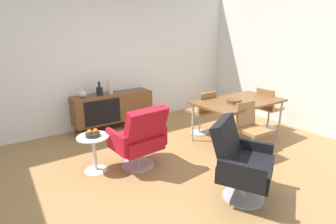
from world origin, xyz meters
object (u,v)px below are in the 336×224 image
(dining_chair_far_end, at_px, (268,107))
(dining_chair_front_left, at_px, (251,128))
(vase_cobalt, at_px, (99,91))
(side_table_round, at_px, (94,149))
(wooden_bowl_on_table, at_px, (234,101))
(vase_ceramic_small, at_px, (83,94))
(fruit_bowl, at_px, (93,134))
(dining_table, at_px, (239,103))
(lounge_chair_red, at_px, (140,137))
(sideboard, at_px, (113,107))
(dining_chair_back_left, at_px, (202,111))
(vase_sculptural_dark, at_px, (110,87))
(armchair_black_shell, at_px, (240,161))

(dining_chair_far_end, bearing_deg, dining_chair_front_left, -155.64)
(vase_cobalt, xyz_separation_m, side_table_round, (-0.65, -1.48, -0.49))
(wooden_bowl_on_table, bearing_deg, vase_ceramic_small, 136.20)
(vase_cobalt, height_order, fruit_bowl, vase_cobalt)
(dining_chair_far_end, distance_m, fruit_bowl, 3.43)
(dining_table, distance_m, dining_chair_far_end, 0.92)
(vase_cobalt, relative_size, lounge_chair_red, 0.28)
(sideboard, xyz_separation_m, dining_chair_front_left, (1.27, -2.41, 0.03))
(vase_cobalt, bearing_deg, fruit_bowl, -113.80)
(dining_chair_back_left, height_order, fruit_bowl, dining_chair_back_left)
(vase_sculptural_dark, relative_size, lounge_chair_red, 0.30)
(lounge_chair_red, bearing_deg, fruit_bowl, 153.46)
(dining_table, xyz_separation_m, wooden_bowl_on_table, (-0.19, -0.06, 0.07))
(dining_table, xyz_separation_m, side_table_round, (-2.52, 0.37, -0.38))
(sideboard, bearing_deg, dining_chair_far_end, -36.53)
(armchair_black_shell, relative_size, fruit_bowl, 4.73)
(vase_cobalt, bearing_deg, lounge_chair_red, -92.66)
(sideboard, bearing_deg, vase_cobalt, 179.58)
(dining_chair_front_left, xyz_separation_m, fruit_bowl, (-2.17, 0.93, 0.09))
(sideboard, relative_size, vase_ceramic_small, 11.24)
(sideboard, relative_size, vase_sculptural_dark, 5.64)
(dining_table, relative_size, wooden_bowl_on_table, 6.15)
(vase_ceramic_small, distance_m, side_table_round, 1.59)
(sideboard, distance_m, dining_table, 2.47)
(dining_chair_back_left, bearing_deg, vase_sculptural_dark, 134.89)
(dining_table, bearing_deg, side_table_round, 171.63)
(wooden_bowl_on_table, height_order, dining_chair_far_end, dining_chair_far_end)
(armchair_black_shell, height_order, fruit_bowl, armchair_black_shell)
(lounge_chair_red, relative_size, side_table_round, 1.82)
(dining_chair_far_end, relative_size, dining_chair_back_left, 1.00)
(dining_table, bearing_deg, armchair_black_shell, -137.98)
(vase_sculptural_dark, xyz_separation_m, dining_chair_back_left, (1.29, -1.30, -0.39))
(vase_sculptural_dark, distance_m, side_table_round, 1.81)
(side_table_round, bearing_deg, vase_sculptural_dark, 59.33)
(dining_chair_far_end, distance_m, side_table_round, 3.43)
(wooden_bowl_on_table, xyz_separation_m, dining_chair_front_left, (-0.15, -0.50, -0.30))
(vase_ceramic_small, relative_size, dining_table, 0.09)
(vase_cobalt, bearing_deg, side_table_round, -113.81)
(dining_chair_front_left, bearing_deg, dining_chair_back_left, 90.19)
(sideboard, xyz_separation_m, vase_sculptural_dark, (-0.03, 0.00, 0.42))
(dining_chair_front_left, bearing_deg, vase_sculptural_dark, 118.21)
(lounge_chair_red, xyz_separation_m, armchair_black_shell, (0.63, -1.27, 0.00))
(wooden_bowl_on_table, bearing_deg, lounge_chair_red, 175.25)
(vase_sculptural_dark, distance_m, dining_chair_front_left, 2.77)
(dining_chair_back_left, bearing_deg, armchair_black_shell, -119.01)
(wooden_bowl_on_table, bearing_deg, dining_chair_far_end, 3.23)
(vase_cobalt, distance_m, vase_sculptural_dark, 0.23)
(sideboard, relative_size, fruit_bowl, 8.00)
(armchair_black_shell, bearing_deg, sideboard, 95.52)
(vase_cobalt, xyz_separation_m, vase_ceramic_small, (-0.33, 0.00, -0.02))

